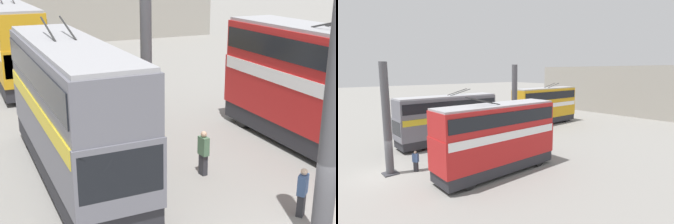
# 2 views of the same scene
# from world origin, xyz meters

# --- Properties ---
(depot_back_wall) EXTENTS (0.50, 36.00, 8.19)m
(depot_back_wall) POSITION_xyz_m (37.86, 0.00, 4.10)
(depot_back_wall) COLOR gray
(depot_back_wall) RESTS_ON ground_plane
(support_column_near) EXTENTS (0.98, 0.98, 7.94)m
(support_column_near) POSITION_xyz_m (0.39, 0.00, 3.85)
(support_column_near) COLOR #4C4C51
(support_column_near) RESTS_ON ground_plane
(support_column_far) EXTENTS (0.98, 0.98, 7.94)m
(support_column_far) POSITION_xyz_m (12.46, 0.00, 3.85)
(support_column_far) COLOR #4C4C51
(support_column_far) RESTS_ON ground_plane
(bus_left_near) EXTENTS (9.37, 2.54, 5.64)m
(bus_left_near) POSITION_xyz_m (6.40, -4.79, 2.86)
(bus_left_near) COLOR black
(bus_left_near) RESTS_ON ground_plane
(bus_right_near) EXTENTS (10.44, 2.54, 5.49)m
(bus_right_near) POSITION_xyz_m (7.70, 4.79, 2.77)
(bus_right_near) COLOR black
(bus_right_near) RESTS_ON ground_plane
(bus_right_far) EXTENTS (10.53, 2.54, 5.68)m
(bus_right_far) POSITION_xyz_m (22.62, 4.79, 2.88)
(bus_right_far) COLOR black
(bus_right_far) RESTS_ON ground_plane
(person_by_right_row) EXTENTS (0.47, 0.34, 1.70)m
(person_by_right_row) POSITION_xyz_m (6.41, 2.98, 0.90)
(person_by_right_row) COLOR #2D2D33
(person_by_right_row) RESTS_ON ground_plane
(person_aisle_midway) EXTENTS (0.44, 0.28, 1.68)m
(person_aisle_midway) POSITION_xyz_m (5.83, 0.55, 0.89)
(person_aisle_midway) COLOR #2D2D33
(person_aisle_midway) RESTS_ON ground_plane
(person_aisle_foreground) EXTENTS (0.44, 0.48, 1.56)m
(person_aisle_foreground) POSITION_xyz_m (2.00, -0.71, 0.81)
(person_aisle_foreground) COLOR #2D2D33
(person_aisle_foreground) RESTS_ON ground_plane
(oil_drum) EXTENTS (0.67, 0.67, 0.92)m
(oil_drum) POSITION_xyz_m (11.47, 2.67, 0.46)
(oil_drum) COLOR #933828
(oil_drum) RESTS_ON ground_plane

